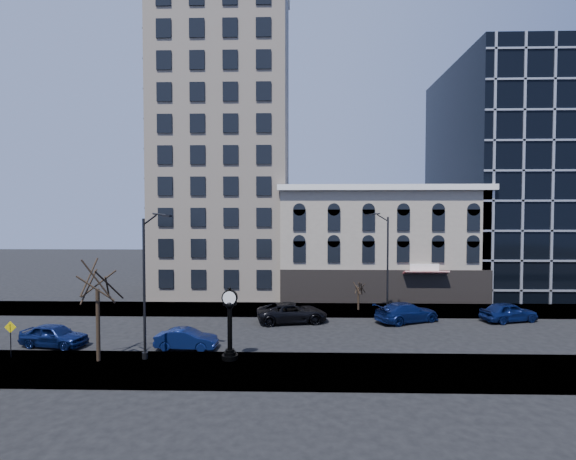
{
  "coord_description": "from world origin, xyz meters",
  "views": [
    {
      "loc": [
        2.94,
        -32.55,
        9.28
      ],
      "look_at": [
        2.0,
        4.0,
        8.0
      ],
      "focal_mm": 26.0,
      "sensor_mm": 36.0,
      "label": 1
    }
  ],
  "objects_px": {
    "street_clock": "(230,327)",
    "car_near_b": "(187,339)",
    "street_lamp_near": "(152,247)",
    "car_near_a": "(54,335)",
    "warning_sign": "(10,333)"
  },
  "relations": [
    {
      "from": "car_near_a",
      "to": "car_near_b",
      "type": "bearing_deg",
      "value": -81.93
    },
    {
      "from": "street_clock",
      "to": "warning_sign",
      "type": "relative_size",
      "value": 1.98
    },
    {
      "from": "car_near_b",
      "to": "street_lamp_near",
      "type": "bearing_deg",
      "value": 154.88
    },
    {
      "from": "street_lamp_near",
      "to": "street_clock",
      "type": "bearing_deg",
      "value": 27.35
    },
    {
      "from": "street_lamp_near",
      "to": "car_near_b",
      "type": "distance_m",
      "value": 7.23
    },
    {
      "from": "warning_sign",
      "to": "car_near_a",
      "type": "relative_size",
      "value": 0.5
    },
    {
      "from": "street_clock",
      "to": "car_near_a",
      "type": "distance_m",
      "value": 13.26
    },
    {
      "from": "car_near_b",
      "to": "warning_sign",
      "type": "bearing_deg",
      "value": 104.72
    },
    {
      "from": "street_clock",
      "to": "car_near_b",
      "type": "bearing_deg",
      "value": 146.65
    },
    {
      "from": "car_near_a",
      "to": "street_clock",
      "type": "bearing_deg",
      "value": -91.6
    },
    {
      "from": "street_clock",
      "to": "car_near_a",
      "type": "bearing_deg",
      "value": 169.43
    },
    {
      "from": "street_lamp_near",
      "to": "car_near_a",
      "type": "bearing_deg",
      "value": -176.54
    },
    {
      "from": "street_lamp_near",
      "to": "car_near_b",
      "type": "xyz_separation_m",
      "value": [
        1.39,
        2.65,
        -6.58
      ]
    },
    {
      "from": "warning_sign",
      "to": "car_near_b",
      "type": "relative_size",
      "value": 0.55
    },
    {
      "from": "street_lamp_near",
      "to": "car_near_b",
      "type": "bearing_deg",
      "value": 85.75
    }
  ]
}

